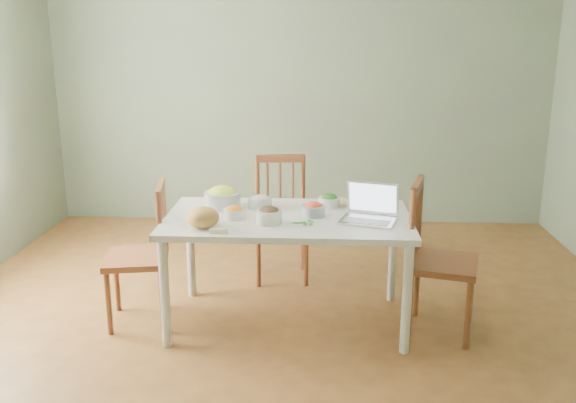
# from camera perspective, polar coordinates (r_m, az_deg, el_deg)

# --- Properties ---
(floor) EXTENTS (5.00, 5.00, 0.00)m
(floor) POSITION_cam_1_polar(r_m,az_deg,el_deg) (4.29, -0.27, -11.46)
(floor) COLOR brown
(floor) RESTS_ON ground
(wall_back) EXTENTS (5.00, 0.00, 2.70)m
(wall_back) POSITION_cam_1_polar(r_m,az_deg,el_deg) (6.35, 1.06, 10.04)
(wall_back) COLOR gray
(wall_back) RESTS_ON ground
(wall_front) EXTENTS (5.00, 0.00, 2.70)m
(wall_front) POSITION_cam_1_polar(r_m,az_deg,el_deg) (1.46, -6.18, -8.19)
(wall_front) COLOR gray
(wall_front) RESTS_ON ground
(dining_table) EXTENTS (1.61, 0.91, 0.76)m
(dining_table) POSITION_cam_1_polar(r_m,az_deg,el_deg) (4.23, -0.00, -6.25)
(dining_table) COLOR white
(dining_table) RESTS_ON floor
(chair_far) EXTENTS (0.47, 0.45, 0.98)m
(chair_far) POSITION_cam_1_polar(r_m,az_deg,el_deg) (4.94, -0.63, -1.68)
(chair_far) COLOR #5B2F1A
(chair_far) RESTS_ON floor
(chair_left) EXTENTS (0.47, 0.49, 0.96)m
(chair_left) POSITION_cam_1_polar(r_m,az_deg,el_deg) (4.32, -13.70, -4.76)
(chair_left) COLOR #5B2F1A
(chair_left) RESTS_ON floor
(chair_right) EXTENTS (0.53, 0.54, 1.01)m
(chair_right) POSITION_cam_1_polar(r_m,az_deg,el_deg) (4.17, 14.02, -5.19)
(chair_right) COLOR #5B2F1A
(chair_right) RESTS_ON floor
(bread_boule) EXTENTS (0.22, 0.22, 0.13)m
(bread_boule) POSITION_cam_1_polar(r_m,az_deg,el_deg) (3.89, -7.76, -1.44)
(bread_boule) COLOR #A7753A
(bread_boule) RESTS_ON dining_table
(butter_stick) EXTENTS (0.12, 0.04, 0.03)m
(butter_stick) POSITION_cam_1_polar(r_m,az_deg,el_deg) (3.78, -6.35, -2.70)
(butter_stick) COLOR #FAECCC
(butter_stick) RESTS_ON dining_table
(bowl_squash) EXTENTS (0.30, 0.30, 0.14)m
(bowl_squash) POSITION_cam_1_polar(r_m,az_deg,el_deg) (4.32, -6.01, 0.41)
(bowl_squash) COLOR #E4F034
(bowl_squash) RESTS_ON dining_table
(bowl_carrot) EXTENTS (0.17, 0.17, 0.08)m
(bowl_carrot) POSITION_cam_1_polar(r_m,az_deg,el_deg) (4.06, -4.90, -0.99)
(bowl_carrot) COLOR orange
(bowl_carrot) RESTS_ON dining_table
(bowl_onion) EXTENTS (0.18, 0.18, 0.09)m
(bowl_onion) POSITION_cam_1_polar(r_m,az_deg,el_deg) (4.29, -2.56, -0.02)
(bowl_onion) COLOR silver
(bowl_onion) RESTS_ON dining_table
(bowl_mushroom) EXTENTS (0.19, 0.19, 0.11)m
(bowl_mushroom) POSITION_cam_1_polar(r_m,az_deg,el_deg) (3.94, -1.76, -1.26)
(bowl_mushroom) COLOR black
(bowl_mushroom) RESTS_ON dining_table
(bowl_redpep) EXTENTS (0.18, 0.18, 0.09)m
(bowl_redpep) POSITION_cam_1_polar(r_m,az_deg,el_deg) (4.10, 2.34, -0.71)
(bowl_redpep) COLOR #DC4B28
(bowl_redpep) RESTS_ON dining_table
(bowl_broccoli) EXTENTS (0.16, 0.16, 0.09)m
(bowl_broccoli) POSITION_cam_1_polar(r_m,az_deg,el_deg) (4.32, 3.79, 0.09)
(bowl_broccoli) COLOR black
(bowl_broccoli) RESTS_ON dining_table
(flatbread) EXTENTS (0.21, 0.21, 0.02)m
(flatbread) POSITION_cam_1_polar(r_m,az_deg,el_deg) (4.43, 4.62, -0.03)
(flatbread) COLOR tan
(flatbread) RESTS_ON dining_table
(basil_bunch) EXTENTS (0.17, 0.17, 0.02)m
(basil_bunch) POSITION_cam_1_polar(r_m,az_deg,el_deg) (3.95, 1.37, -1.88)
(basil_bunch) COLOR #2B7D25
(basil_bunch) RESTS_ON dining_table
(laptop) EXTENTS (0.41, 0.37, 0.24)m
(laptop) POSITION_cam_1_polar(r_m,az_deg,el_deg) (3.98, 7.33, -0.27)
(laptop) COLOR silver
(laptop) RESTS_ON dining_table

